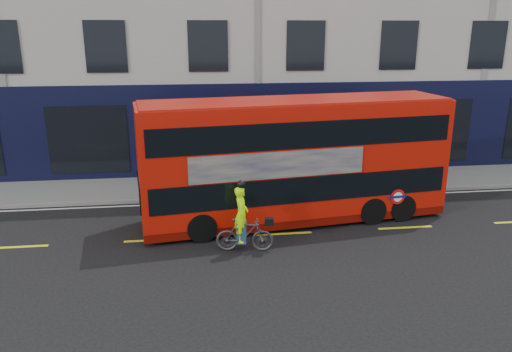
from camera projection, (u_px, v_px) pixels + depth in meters
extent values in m
plane|color=black|center=(293.00, 254.00, 14.24)|extent=(120.00, 120.00, 0.00)
cube|color=slate|center=(262.00, 184.00, 20.40)|extent=(60.00, 3.00, 0.12)
cube|color=gray|center=(267.00, 196.00, 18.97)|extent=(60.00, 0.12, 0.13)
cube|color=#ABA7A1|center=(244.00, 0.00, 24.45)|extent=(50.00, 10.00, 15.00)
cube|color=black|center=(257.00, 131.00, 21.25)|extent=(50.00, 0.08, 4.00)
cube|color=silver|center=(268.00, 200.00, 18.71)|extent=(58.00, 0.10, 0.01)
cube|color=red|center=(295.00, 156.00, 16.23)|extent=(10.21, 3.58, 3.59)
cube|color=#600903|center=(294.00, 212.00, 16.78)|extent=(10.20, 3.54, 0.27)
cube|color=black|center=(294.00, 179.00, 16.46)|extent=(9.82, 3.57, 0.82)
cube|color=black|center=(296.00, 128.00, 15.97)|extent=(9.82, 3.57, 0.82)
cube|color=#A0140B|center=(296.00, 100.00, 15.71)|extent=(10.00, 3.47, 0.07)
cube|color=black|center=(428.00, 169.00, 17.69)|extent=(0.31, 2.03, 0.82)
cube|color=black|center=(433.00, 121.00, 17.19)|extent=(0.31, 2.03, 0.82)
cube|color=black|center=(139.00, 192.00, 15.23)|extent=(0.31, 2.03, 0.82)
cube|color=tan|center=(279.00, 165.00, 14.91)|extent=(5.41, 0.77, 0.82)
cylinder|color=red|center=(398.00, 197.00, 16.30)|extent=(0.51, 0.09, 0.51)
cylinder|color=white|center=(398.00, 197.00, 16.30)|extent=(0.33, 0.06, 0.33)
cube|color=#0C1459|center=(398.00, 197.00, 16.29)|extent=(0.63, 0.10, 0.08)
cylinder|color=black|center=(387.00, 198.00, 17.58)|extent=(1.21, 2.42, 0.91)
cylinder|color=black|center=(358.00, 201.00, 17.31)|extent=(1.21, 2.42, 0.91)
cylinder|color=black|center=(197.00, 216.00, 15.93)|extent=(1.21, 2.42, 0.91)
imported|color=#3E4043|center=(245.00, 235.00, 14.33)|extent=(1.71, 0.69, 1.00)
imported|color=#A7F003|center=(241.00, 214.00, 14.15)|extent=(0.47, 0.64, 1.63)
cube|color=black|center=(269.00, 221.00, 14.20)|extent=(0.28, 0.23, 0.20)
cube|color=navy|center=(242.00, 232.00, 14.30)|extent=(0.32, 0.38, 0.64)
sphere|color=black|center=(241.00, 184.00, 13.89)|extent=(0.24, 0.24, 0.24)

